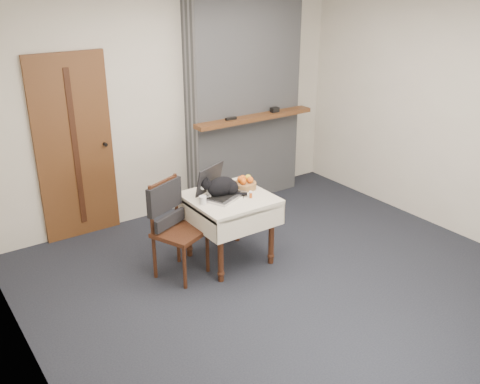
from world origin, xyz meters
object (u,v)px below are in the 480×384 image
Objects in this scene: side_table at (229,207)px; fruit_basket at (245,183)px; cream_jar at (203,200)px; pill_bottle at (251,194)px; door at (75,148)px; laptop at (218,189)px; chair at (171,215)px; cat at (222,187)px.

fruit_basket reaches higher than side_table.
pill_bottle is at bearing -16.44° from cream_jar.
door is 4.00× the size of laptop.
door reaches higher than laptop.
chair reaches higher than fruit_basket.
laptop is 0.24m from cream_jar.
door is at bearing 85.22° from chair.
cream_jar is 0.33m from chair.
side_table is at bearing -33.38° from chair.
cat is at bearing 134.79° from pill_bottle.
fruit_basket is at bearing 10.00° from cream_jar.
door is 1.62m from cream_jar.
door reaches higher than cat.
door is at bearing 126.60° from pill_bottle.
pill_bottle reaches higher than side_table.
chair is at bearing 160.79° from pill_bottle.
cream_jar is at bearing -63.72° from door.
cream_jar is at bearing -170.00° from fruit_basket.
door is at bearing 125.53° from side_table.
cream_jar is (-0.31, -0.01, 0.15)m from side_table.
cat is at bearing -54.77° from door.
fruit_basket is (1.27, -1.34, -0.25)m from door.
laptop reaches higher than pill_bottle.
laptop is (-0.08, 0.07, 0.19)m from side_table.
fruit_basket is (0.25, 0.08, 0.16)m from side_table.
chair is (0.43, -1.32, -0.39)m from door.
side_table is at bearing -32.09° from cat.
fruit_basket is (0.33, 0.01, -0.02)m from laptop.
fruit_basket reaches higher than cream_jar.
side_table is 0.22m from cat.
pill_bottle is (0.23, -0.22, -0.04)m from laptop.
door is at bearing 116.28° from cream_jar.
fruit_basket is (0.30, 0.03, -0.04)m from cat.
door is at bearing 101.08° from laptop.
cat is 0.57m from chair.
side_table is (1.02, -1.42, -0.41)m from door.
cat reaches higher than pill_bottle.
side_table is 0.26m from pill_bottle.
laptop reaches higher than cream_jar.
cat reaches higher than side_table.
cat is at bearing 14.21° from cream_jar.
pill_bottle is at bearing -112.97° from fruit_basket.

